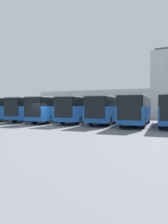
# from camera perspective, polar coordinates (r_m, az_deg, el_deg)

# --- Properties ---
(ground_plane) EXTENTS (600.00, 600.00, 0.00)m
(ground_plane) POSITION_cam_1_polar(r_m,az_deg,el_deg) (25.00, -10.76, -3.52)
(ground_plane) COLOR slate
(curb_divider_0) EXTENTS (0.84, 5.69, 0.15)m
(curb_divider_0) POSITION_cam_1_polar(r_m,az_deg,el_deg) (24.30, 17.16, -3.54)
(curb_divider_0) COLOR #B2B2AD
(curb_divider_0) RESTS_ON ground_plane
(bus_1) EXTENTS (3.65, 11.20, 3.34)m
(bus_1) POSITION_cam_1_polar(r_m,az_deg,el_deg) (25.73, 13.54, 0.76)
(bus_1) COLOR #19519E
(bus_1) RESTS_ON ground_plane
(curb_divider_1) EXTENTS (0.84, 5.69, 0.15)m
(curb_divider_1) POSITION_cam_1_polar(r_m,az_deg,el_deg) (24.75, 8.44, -3.39)
(curb_divider_1) COLOR #B2B2AD
(curb_divider_1) RESTS_ON ground_plane
(bus_2) EXTENTS (3.65, 11.20, 3.34)m
(bus_2) POSITION_cam_1_polar(r_m,az_deg,el_deg) (27.43, 6.25, 0.86)
(bus_2) COLOR #19519E
(bus_2) RESTS_ON ground_plane
(curb_divider_2) EXTENTS (0.84, 5.69, 0.15)m
(curb_divider_2) POSITION_cam_1_polar(r_m,az_deg,el_deg) (26.74, 1.28, -2.98)
(curb_divider_2) COLOR #B2B2AD
(curb_divider_2) RESTS_ON ground_plane
(bus_3) EXTENTS (3.65, 11.20, 3.34)m
(bus_3) POSITION_cam_1_polar(r_m,az_deg,el_deg) (28.90, -0.71, 0.92)
(bus_3) COLOR #19519E
(bus_3) RESTS_ON ground_plane
(curb_divider_3) EXTENTS (0.84, 5.69, 0.15)m
(curb_divider_3) POSITION_cam_1_polar(r_m,az_deg,el_deg) (28.49, -5.55, -2.70)
(curb_divider_3) COLOR #B2B2AD
(curb_divider_3) RESTS_ON ground_plane
(bus_4) EXTENTS (3.65, 11.20, 3.34)m
(bus_4) POSITION_cam_1_polar(r_m,az_deg,el_deg) (30.21, -7.61, 0.94)
(bus_4) COLOR #19519E
(bus_4) RESTS_ON ground_plane
(curb_divider_4) EXTENTS (0.84, 5.69, 0.15)m
(curb_divider_4) POSITION_cam_1_polar(r_m,az_deg,el_deg) (30.09, -12.28, -2.49)
(curb_divider_4) COLOR #B2B2AD
(curb_divider_4) RESTS_ON ground_plane
(bus_5) EXTENTS (3.65, 11.20, 3.34)m
(bus_5) POSITION_cam_1_polar(r_m,az_deg,el_deg) (32.83, -12.51, 0.98)
(bus_5) COLOR #19519E
(bus_5) RESTS_ON ground_plane
(curb_divider_5) EXTENTS (0.84, 5.69, 0.15)m
(curb_divider_5) POSITION_cam_1_polar(r_m,az_deg,el_deg) (32.90, -16.80, -2.16)
(curb_divider_5) COLOR #B2B2AD
(curb_divider_5) RESTS_ON ground_plane
(bus_6) EXTENTS (3.65, 11.20, 3.34)m
(bus_6) POSITION_cam_1_polar(r_m,az_deg,el_deg) (35.43, -17.00, 1.00)
(bus_6) COLOR #19519E
(bus_6) RESTS_ON ground_plane
(curb_divider_6) EXTENTS (0.84, 5.69, 0.15)m
(curb_divider_6) POSITION_cam_1_polar(r_m,az_deg,el_deg) (35.69, -20.94, -1.90)
(curb_divider_6) COLOR #B2B2AD
(curb_divider_6) RESTS_ON ground_plane
(station_building) EXTENTS (31.25, 16.35, 5.27)m
(station_building) POSITION_cam_1_polar(r_m,az_deg,el_deg) (48.74, 8.50, 2.20)
(station_building) COLOR beige
(station_building) RESTS_ON ground_plane
(office_tower) EXTENTS (21.20, 21.20, 57.73)m
(office_tower) POSITION_cam_1_polar(r_m,az_deg,el_deg) (233.18, 19.93, 8.09)
(office_tower) COLOR #ADB2B7
(office_tower) RESTS_ON ground_plane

